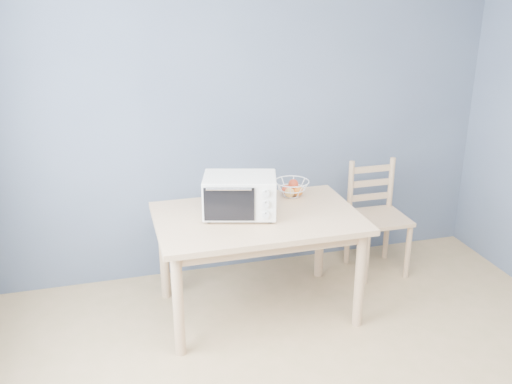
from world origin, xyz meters
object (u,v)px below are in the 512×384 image
object	(u,v)px
toaster_oven	(237,195)
fruit_basket	(292,188)
dining_chair	(376,218)
dining_table	(258,229)

from	to	relation	value
toaster_oven	fruit_basket	world-z (taller)	toaster_oven
fruit_basket	dining_chair	bearing A→B (deg)	6.10
dining_table	fruit_basket	size ratio (longest dim) A/B	4.04
dining_table	toaster_oven	distance (m)	0.29
dining_chair	dining_table	bearing A→B (deg)	-161.39
dining_table	toaster_oven	world-z (taller)	toaster_oven
dining_table	toaster_oven	bearing A→B (deg)	165.78
toaster_oven	fruit_basket	bearing A→B (deg)	43.64
dining_table	dining_chair	distance (m)	1.19
fruit_basket	dining_chair	xyz separation A→B (m)	(0.77, 0.08, -0.37)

